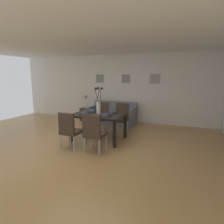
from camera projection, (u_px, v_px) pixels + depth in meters
ground_plane at (77, 147)px, 4.82m from camera, size 9.00×9.00×0.00m
back_wall_panel at (120, 88)px, 7.54m from camera, size 9.00×0.10×2.60m
ceiling_panel at (83, 40)px, 4.70m from camera, size 9.00×7.20×0.08m
dining_table at (99, 117)px, 5.30m from camera, size 1.40×0.99×0.74m
dining_chair_near_left at (70, 129)px, 4.61m from camera, size 0.46×0.46×0.92m
dining_chair_near_right at (101, 115)px, 6.26m from camera, size 0.47×0.47×0.92m
dining_chair_far_left at (94, 132)px, 4.39m from camera, size 0.44×0.44×0.92m
dining_chair_far_right at (121, 117)px, 6.04m from camera, size 0.45×0.45×0.92m
centerpiece_vase at (98, 104)px, 5.23m from camera, size 0.21×0.23×0.73m
placemat_near_left at (85, 114)px, 5.19m from camera, size 0.32×0.32×0.01m
bowl_near_left at (85, 113)px, 5.19m from camera, size 0.17×0.17×0.07m
placemat_near_right at (92, 112)px, 5.60m from camera, size 0.32×0.32×0.01m
bowl_near_right at (92, 110)px, 5.59m from camera, size 0.17×0.17×0.07m
placemat_far_left at (106, 116)px, 4.96m from camera, size 0.32×0.32×0.01m
bowl_far_left at (106, 115)px, 4.96m from camera, size 0.17×0.17×0.07m
placemat_far_right at (112, 113)px, 5.37m from camera, size 0.32×0.32×0.01m
bowl_far_right at (112, 112)px, 5.36m from camera, size 0.17×0.17×0.07m
sofa at (113, 116)px, 7.24m from camera, size 1.71×0.84×0.80m
side_table at (86, 114)px, 7.72m from camera, size 0.36×0.36×0.52m
table_lamp at (85, 99)px, 7.60m from camera, size 0.22×0.22×0.51m
framed_picture_left at (100, 79)px, 7.73m from camera, size 0.34×0.03×0.34m
framed_picture_center at (126, 79)px, 7.32m from camera, size 0.35×0.03×0.35m
framed_picture_right at (155, 79)px, 6.92m from camera, size 0.38×0.03×0.36m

